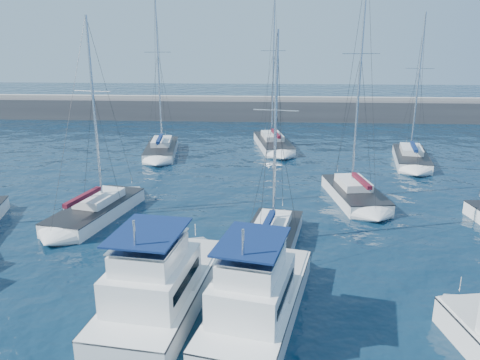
# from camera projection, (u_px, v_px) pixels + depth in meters

# --- Properties ---
(ground) EXTENTS (220.00, 220.00, 0.00)m
(ground) POSITION_uv_depth(u_px,v_px,m) (231.00, 297.00, 22.51)
(ground) COLOR black
(ground) RESTS_ON ground
(breakwater) EXTENTS (160.00, 6.00, 4.45)m
(breakwater) POSITION_uv_depth(u_px,v_px,m) (258.00, 112.00, 71.87)
(breakwater) COLOR #424244
(breakwater) RESTS_ON ground
(motor_yacht_port_inner) EXTENTS (4.86, 10.11, 4.69)m
(motor_yacht_port_inner) POSITION_uv_depth(u_px,v_px,m) (160.00, 288.00, 21.11)
(motor_yacht_port_inner) COLOR white
(motor_yacht_port_inner) RESTS_ON ground
(motor_yacht_stbd_inner) EXTENTS (5.28, 9.97, 4.69)m
(motor_yacht_stbd_inner) POSITION_uv_depth(u_px,v_px,m) (257.00, 299.00, 20.20)
(motor_yacht_stbd_inner) COLOR white
(motor_yacht_stbd_inner) RESTS_ON ground
(sailboat_mid_b) EXTENTS (4.84, 8.94, 13.70)m
(sailboat_mid_b) POSITION_uv_depth(u_px,v_px,m) (97.00, 210.00, 32.40)
(sailboat_mid_b) COLOR silver
(sailboat_mid_b) RESTS_ON ground
(sailboat_mid_c) EXTENTS (4.24, 7.78, 12.76)m
(sailboat_mid_c) POSITION_uv_depth(u_px,v_px,m) (271.00, 237.00, 28.02)
(sailboat_mid_c) COLOR white
(sailboat_mid_c) RESTS_ON ground
(sailboat_mid_d) EXTENTS (4.27, 8.24, 17.52)m
(sailboat_mid_d) POSITION_uv_depth(u_px,v_px,m) (354.00, 193.00, 35.82)
(sailboat_mid_d) COLOR silver
(sailboat_mid_d) RESTS_ON ground
(sailboat_back_a) EXTENTS (4.17, 9.36, 17.00)m
(sailboat_back_a) POSITION_uv_depth(u_px,v_px,m) (162.00, 149.00, 50.19)
(sailboat_back_a) COLOR white
(sailboat_back_a) RESTS_ON ground
(sailboat_back_b) EXTENTS (4.72, 10.10, 17.11)m
(sailboat_back_b) POSITION_uv_depth(u_px,v_px,m) (273.00, 143.00, 53.03)
(sailboat_back_b) COLOR silver
(sailboat_back_b) RESTS_ON ground
(sailboat_back_c) EXTENTS (4.61, 9.24, 14.65)m
(sailboat_back_c) POSITION_uv_depth(u_px,v_px,m) (411.00, 158.00, 46.63)
(sailboat_back_c) COLOR white
(sailboat_back_c) RESTS_ON ground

